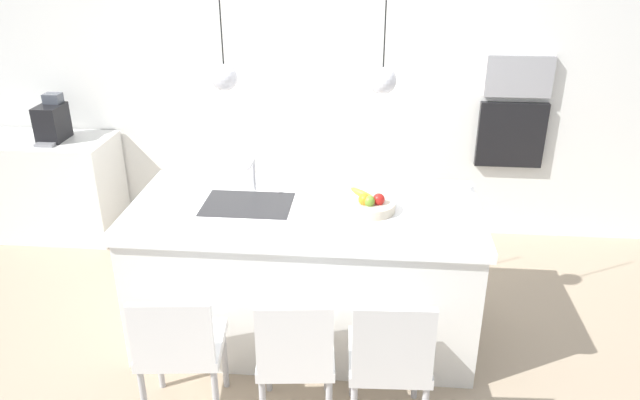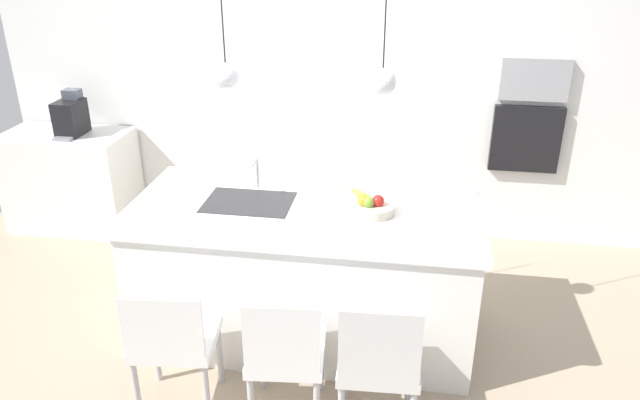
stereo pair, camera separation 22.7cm
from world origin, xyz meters
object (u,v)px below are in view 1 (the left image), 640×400
object	(u,v)px
chair_middle	(296,351)
chair_far	(390,356)
microwave	(519,76)
oven	(511,135)
fruit_bowl	(370,205)
chair_near	(179,345)
coffee_machine	(52,121)

from	to	relation	value
chair_middle	chair_far	xyz separation A→B (m)	(0.50, -0.00, 0.00)
microwave	oven	size ratio (longest dim) A/B	0.96
fruit_bowl	chair_near	xyz separation A→B (m)	(-1.01, -0.82, -0.50)
coffee_machine	chair_far	world-z (taller)	coffee_machine
coffee_machine	chair_middle	distance (m)	3.23
chair_far	coffee_machine	bearing A→B (deg)	143.07
oven	chair_near	bearing A→B (deg)	-131.82
oven	chair_middle	xyz separation A→B (m)	(-1.54, -2.44, -0.45)
oven	chair_middle	distance (m)	2.92
coffee_machine	oven	bearing A→B (deg)	4.37
fruit_bowl	chair_middle	distance (m)	1.03
oven	chair_near	size ratio (longest dim) A/B	0.66
microwave	chair_near	world-z (taller)	microwave
oven	chair_middle	world-z (taller)	oven
chair_far	microwave	bearing A→B (deg)	66.97
fruit_bowl	oven	size ratio (longest dim) A/B	0.54
oven	chair_middle	size ratio (longest dim) A/B	0.63
fruit_bowl	chair_middle	world-z (taller)	fruit_bowl
chair_near	chair_middle	distance (m)	0.64
chair_near	chair_middle	world-z (taller)	chair_middle
oven	chair_middle	bearing A→B (deg)	-122.21
oven	chair_near	world-z (taller)	oven
fruit_bowl	oven	world-z (taller)	oven
chair_near	microwave	bearing A→B (deg)	48.18
chair_near	chair_far	world-z (taller)	chair_far
fruit_bowl	oven	distance (m)	1.99
coffee_machine	chair_middle	xyz separation A→B (m)	(2.35, -2.14, -0.55)
fruit_bowl	chair_far	size ratio (longest dim) A/B	0.34
coffee_machine	fruit_bowl	bearing A→B (deg)	-25.70
fruit_bowl	coffee_machine	world-z (taller)	coffee_machine
coffee_machine	chair_near	distance (m)	2.79
chair_near	chair_far	size ratio (longest dim) A/B	0.94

